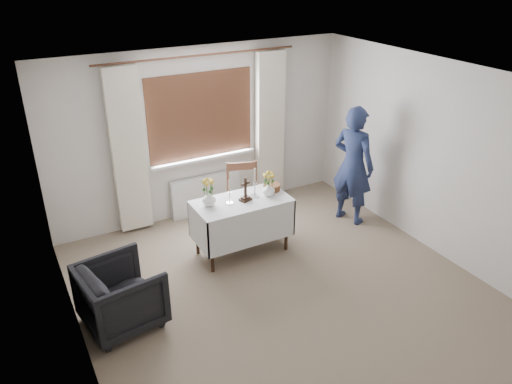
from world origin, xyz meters
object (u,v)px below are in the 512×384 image
(altar_table, at_px, (242,227))
(flower_vase_right, at_px, (269,189))
(wooden_chair, at_px, (244,200))
(armchair, at_px, (121,295))
(wooden_cross, at_px, (245,189))
(flower_vase_left, at_px, (209,199))
(person, at_px, (353,165))

(altar_table, relative_size, flower_vase_right, 7.25)
(wooden_chair, xyz_separation_m, armchair, (-2.04, -1.10, -0.14))
(altar_table, bearing_deg, wooden_cross, -20.34)
(flower_vase_left, height_order, flower_vase_right, flower_vase_left)
(wooden_cross, bearing_deg, person, -14.69)
(altar_table, height_order, wooden_cross, wooden_cross)
(flower_vase_left, bearing_deg, wooden_chair, 28.17)
(flower_vase_right, bearing_deg, armchair, -163.77)
(wooden_chair, height_order, flower_vase_left, wooden_chair)
(wooden_cross, height_order, flower_vase_right, wooden_cross)
(wooden_cross, height_order, flower_vase_left, wooden_cross)
(wooden_cross, xyz_separation_m, flower_vase_right, (0.33, -0.01, -0.07))
(armchair, bearing_deg, wooden_chair, -70.18)
(person, xyz_separation_m, flower_vase_left, (-2.22, 0.05, -0.02))
(wooden_chair, xyz_separation_m, person, (1.55, -0.41, 0.37))
(person, bearing_deg, altar_table, 70.25)
(altar_table, bearing_deg, person, 1.15)
(wooden_chair, relative_size, wooden_cross, 3.16)
(altar_table, height_order, armchair, altar_table)
(wooden_chair, distance_m, flower_vase_left, 0.85)
(wooden_chair, bearing_deg, wooden_cross, -96.94)
(altar_table, distance_m, wooden_cross, 0.54)
(altar_table, relative_size, armchair, 1.56)
(armchair, bearing_deg, wooden_cross, -79.26)
(person, relative_size, flower_vase_right, 10.23)
(wooden_chair, distance_m, flower_vase_right, 0.60)
(flower_vase_left, distance_m, flower_vase_right, 0.80)
(wooden_chair, bearing_deg, armchair, -133.37)
(wooden_cross, bearing_deg, flower_vase_left, 151.22)
(armchair, xyz_separation_m, flower_vase_left, (1.36, 0.74, 0.49))
(wooden_chair, xyz_separation_m, wooden_cross, (-0.22, -0.46, 0.42))
(armchair, distance_m, wooden_cross, 2.01)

